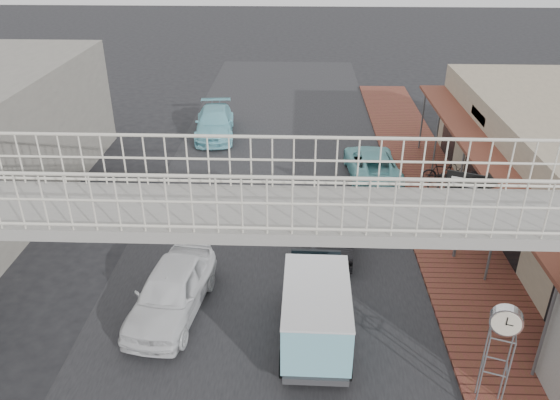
# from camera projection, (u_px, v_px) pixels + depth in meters

# --- Properties ---
(ground) EXTENTS (120.00, 120.00, 0.00)m
(ground) POSITION_uv_depth(u_px,v_px,m) (264.00, 297.00, 16.54)
(ground) COLOR black
(ground) RESTS_ON ground
(road_strip) EXTENTS (10.00, 60.00, 0.01)m
(road_strip) POSITION_uv_depth(u_px,v_px,m) (264.00, 297.00, 16.53)
(road_strip) COLOR black
(road_strip) RESTS_ON ground
(sidewalk) EXTENTS (3.00, 40.00, 0.10)m
(sidewalk) POSITION_uv_depth(u_px,v_px,m) (456.00, 246.00, 18.96)
(sidewalk) COLOR brown
(sidewalk) RESTS_ON ground
(footbridge) EXTENTS (16.40, 2.40, 6.34)m
(footbridge) POSITION_uv_depth(u_px,v_px,m) (250.00, 293.00, 11.52)
(footbridge) COLOR gray
(footbridge) RESTS_ON ground
(white_hatchback) EXTENTS (2.30, 4.50, 1.47)m
(white_hatchback) POSITION_uv_depth(u_px,v_px,m) (171.00, 291.00, 15.60)
(white_hatchback) COLOR white
(white_hatchback) RESTS_ON ground
(dark_sedan) EXTENTS (1.64, 3.98, 1.28)m
(dark_sedan) POSITION_uv_depth(u_px,v_px,m) (333.00, 230.00, 18.79)
(dark_sedan) COLOR black
(dark_sedan) RESTS_ON ground
(angkot_curb) EXTENTS (2.34, 4.64, 1.26)m
(angkot_curb) POSITION_uv_depth(u_px,v_px,m) (372.00, 164.00, 23.84)
(angkot_curb) COLOR #6FBDC1
(angkot_curb) RESTS_ON ground
(angkot_far) EXTENTS (2.38, 4.88, 1.37)m
(angkot_far) POSITION_uv_depth(u_px,v_px,m) (215.00, 123.00, 28.40)
(angkot_far) COLOR #7FCFDD
(angkot_far) RESTS_ON ground
(angkot_van) EXTENTS (1.84, 3.91, 1.90)m
(angkot_van) POSITION_uv_depth(u_px,v_px,m) (316.00, 306.00, 14.26)
(angkot_van) COLOR black
(angkot_van) RESTS_ON ground
(motorcycle_near) EXTENTS (1.96, 1.34, 0.98)m
(motorcycle_near) POSITION_uv_depth(u_px,v_px,m) (447.00, 178.00, 22.62)
(motorcycle_near) COLOR black
(motorcycle_near) RESTS_ON sidewalk
(motorcycle_far) EXTENTS (1.62, 0.66, 0.95)m
(motorcycle_far) POSITION_uv_depth(u_px,v_px,m) (441.00, 173.00, 23.14)
(motorcycle_far) COLOR black
(motorcycle_far) RESTS_ON sidewalk
(street_clock) EXTENTS (0.73, 0.68, 2.84)m
(street_clock) POSITION_uv_depth(u_px,v_px,m) (505.00, 325.00, 11.70)
(street_clock) COLOR #59595B
(street_clock) RESTS_ON sidewalk
(arrow_sign) EXTENTS (1.92, 1.30, 3.19)m
(arrow_sign) POSITION_uv_depth(u_px,v_px,m) (492.00, 193.00, 16.83)
(arrow_sign) COLOR #59595B
(arrow_sign) RESTS_ON sidewalk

